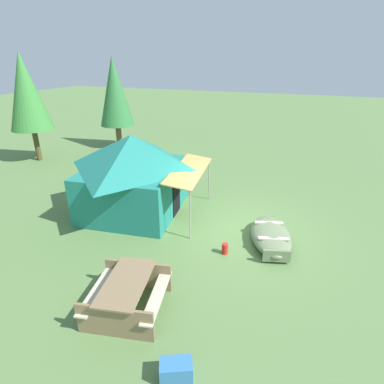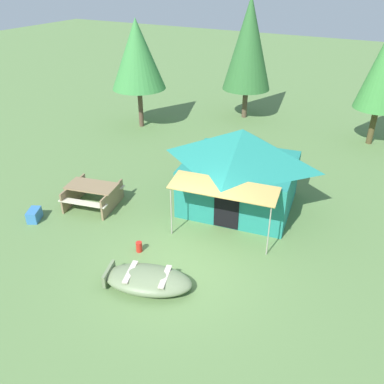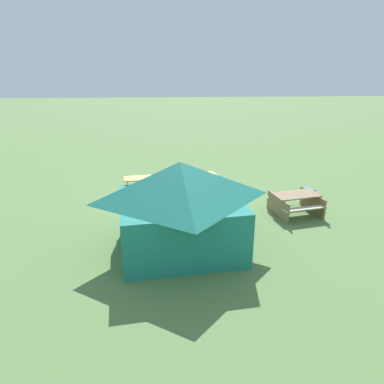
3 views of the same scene
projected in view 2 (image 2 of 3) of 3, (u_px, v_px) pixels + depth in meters
The scene contains 8 objects.
ground_plane at pixel (183, 265), 10.80m from camera, with size 80.00×80.00×0.00m, color #5A7C44.
beached_rowboat at pixel (147, 279), 9.98m from camera, with size 2.44×1.69×0.44m.
canvas_cabin_tent at pixel (240, 167), 12.84m from camera, with size 4.03×4.38×2.65m.
picnic_table at pixel (93, 193), 13.25m from camera, with size 1.89×1.84×0.75m.
cooler_box at pixel (34, 215), 12.61m from camera, with size 0.54×0.32×0.36m, color teal.
fuel_can at pixel (139, 247), 11.26m from camera, with size 0.17×0.17×0.30m, color red.
pine_tree_back_right at pixel (137, 54), 18.32m from camera, with size 2.50×2.50×4.97m.
pine_tree_far_center at pixel (249, 44), 19.37m from camera, with size 2.37×2.37×5.82m.
Camera 2 is at (4.19, -7.31, 7.04)m, focal length 37.92 mm.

